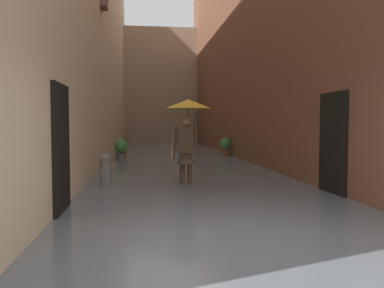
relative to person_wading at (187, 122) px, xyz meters
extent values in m
plane|color=#605B56|center=(-0.23, -7.15, -1.58)|extent=(60.00, 60.00, 0.00)
cube|color=slate|center=(-0.23, -7.15, -1.52)|extent=(6.05, 29.23, 0.12)
cube|color=brown|center=(-3.75, -7.15, 3.92)|extent=(1.80, 27.23, 11.02)
cube|color=black|center=(-2.83, 1.65, -0.48)|extent=(0.08, 1.10, 2.20)
cube|color=beige|center=(3.29, -7.15, 4.09)|extent=(1.80, 27.23, 11.34)
cube|color=black|center=(2.37, 2.68, -0.48)|extent=(0.08, 1.10, 2.20)
cube|color=brown|center=(2.29, -4.02, 3.83)|extent=(0.20, 0.70, 0.18)
ellipsoid|color=#428947|center=(2.29, -4.02, 3.99)|extent=(0.28, 0.76, 0.24)
cube|color=gray|center=(-0.23, -19.67, 2.62)|extent=(8.85, 1.80, 8.41)
cube|color=black|center=(0.12, -0.03, -1.53)|extent=(0.16, 0.26, 0.10)
cylinder|color=#4C3828|center=(0.12, -0.03, -1.11)|extent=(0.14, 0.14, 0.75)
cube|color=black|center=(-0.06, 0.01, -1.53)|extent=(0.16, 0.26, 0.10)
cylinder|color=#4C3828|center=(-0.06, 0.01, -1.11)|extent=(0.14, 0.14, 0.75)
cube|color=#4C3828|center=(0.03, -0.01, -0.41)|extent=(0.42, 0.30, 0.64)
cone|color=#4C3828|center=(0.03, -0.01, -0.85)|extent=(0.60, 0.60, 0.28)
sphere|color=#8C664C|center=(0.03, -0.01, 0.02)|extent=(0.23, 0.23, 0.23)
cylinder|color=#4C3828|center=(-0.19, 0.05, 0.03)|extent=(0.10, 0.10, 0.44)
cylinder|color=#4C3828|center=(0.25, -0.06, -0.33)|extent=(0.10, 0.10, 0.48)
cylinder|color=black|center=(-0.03, 0.01, 0.17)|extent=(0.02, 0.02, 0.53)
cone|color=gold|center=(-0.03, 0.01, 0.44)|extent=(1.11, 1.11, 0.22)
cylinder|color=black|center=(-0.03, 0.01, 0.58)|extent=(0.01, 0.01, 0.08)
cube|color=#8C6B4C|center=(0.34, -0.06, -0.71)|extent=(0.12, 0.29, 0.32)
torus|color=#8C6B4C|center=(0.34, -0.06, -0.43)|extent=(0.09, 0.30, 0.30)
cylinder|color=#66605B|center=(1.93, -6.13, -1.38)|extent=(0.35, 0.35, 0.40)
torus|color=#56524E|center=(1.93, -6.13, -1.19)|extent=(0.39, 0.39, 0.04)
ellipsoid|color=#428947|center=(1.93, -6.13, -0.92)|extent=(0.45, 0.45, 0.53)
cylinder|color=#66605B|center=(2.08, -9.73, -1.44)|extent=(0.30, 0.30, 0.29)
torus|color=#56524E|center=(2.08, -9.73, -1.30)|extent=(0.34, 0.34, 0.04)
ellipsoid|color=#2D7033|center=(2.08, -9.73, -1.04)|extent=(0.40, 0.40, 0.52)
cylinder|color=brown|center=(1.95, -8.50, -1.42)|extent=(0.30, 0.30, 0.32)
torus|color=brown|center=(1.95, -8.50, -1.26)|extent=(0.33, 0.33, 0.04)
ellipsoid|color=#428947|center=(1.95, -8.50, -1.04)|extent=(0.43, 0.43, 0.44)
cylinder|color=brown|center=(-2.57, -7.74, -1.40)|extent=(0.31, 0.31, 0.38)
torus|color=brown|center=(-2.57, -7.74, -1.21)|extent=(0.34, 0.34, 0.04)
ellipsoid|color=#428947|center=(-2.57, -7.74, -0.94)|extent=(0.47, 0.47, 0.54)
cylinder|color=slate|center=(1.91, 0.10, -1.25)|extent=(0.28, 0.28, 0.68)
sphere|color=slate|center=(1.91, 0.10, -0.84)|extent=(0.25, 0.25, 0.25)
camera|label=1|loc=(1.03, 9.18, -0.02)|focal=36.31mm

